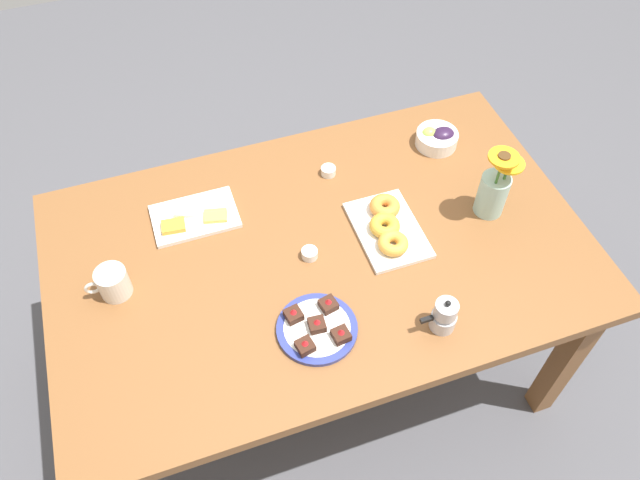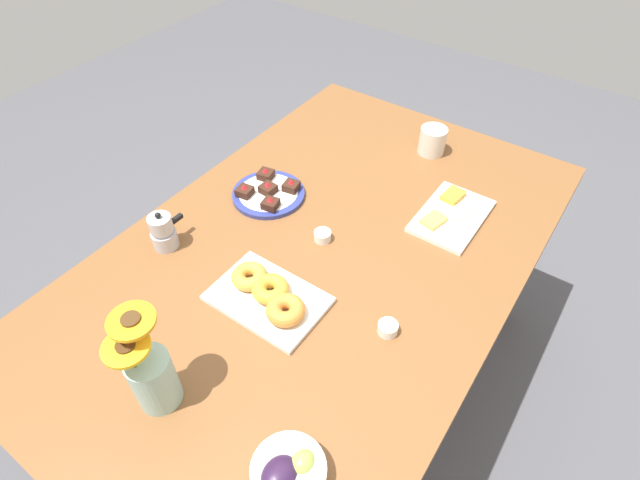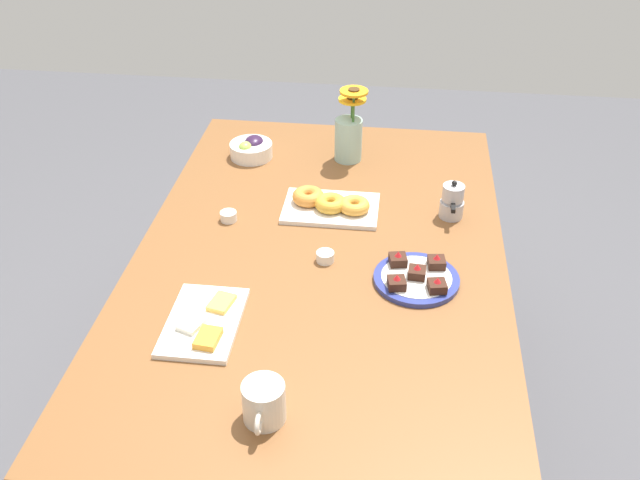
{
  "view_description": "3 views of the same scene",
  "coord_description": "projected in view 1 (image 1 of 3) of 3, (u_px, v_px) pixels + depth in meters",
  "views": [
    {
      "loc": [
        0.37,
        1.07,
        2.22
      ],
      "look_at": [
        0.0,
        0.0,
        0.78
      ],
      "focal_mm": 35.0,
      "sensor_mm": 36.0,
      "label": 1
    },
    {
      "loc": [
        -0.77,
        -0.54,
        1.72
      ],
      "look_at": [
        0.0,
        0.0,
        0.78
      ],
      "focal_mm": 28.0,
      "sensor_mm": 36.0,
      "label": 2
    },
    {
      "loc": [
        1.57,
        0.19,
        1.86
      ],
      "look_at": [
        0.0,
        0.0,
        0.78
      ],
      "focal_mm": 40.0,
      "sensor_mm": 36.0,
      "label": 3
    }
  ],
  "objects": [
    {
      "name": "ground_plane",
      "position": [
        320.0,
        363.0,
        2.44
      ],
      "size": [
        6.0,
        6.0,
        0.0
      ],
      "primitive_type": "plane",
      "color": "#4C4C51"
    },
    {
      "name": "grape_bowl",
      "position": [
        437.0,
        138.0,
        2.11
      ],
      "size": [
        0.14,
        0.14,
        0.07
      ],
      "color": "white",
      "rests_on": "dining_table"
    },
    {
      "name": "croissant_platter",
      "position": [
        387.0,
        226.0,
        1.88
      ],
      "size": [
        0.19,
        0.28,
        0.05
      ],
      "color": "white",
      "rests_on": "dining_table"
    },
    {
      "name": "moka_pot",
      "position": [
        444.0,
        316.0,
        1.66
      ],
      "size": [
        0.11,
        0.07,
        0.12
      ],
      "color": "#B7B7BC",
      "rests_on": "dining_table"
    },
    {
      "name": "dessert_plate",
      "position": [
        317.0,
        328.0,
        1.68
      ],
      "size": [
        0.22,
        0.22,
        0.05
      ],
      "color": "navy",
      "rests_on": "dining_table"
    },
    {
      "name": "jam_cup_berry",
      "position": [
        310.0,
        253.0,
        1.83
      ],
      "size": [
        0.05,
        0.05,
        0.03
      ],
      "color": "white",
      "rests_on": "dining_table"
    },
    {
      "name": "jam_cup_honey",
      "position": [
        328.0,
        171.0,
        2.04
      ],
      "size": [
        0.05,
        0.05,
        0.03
      ],
      "color": "white",
      "rests_on": "dining_table"
    },
    {
      "name": "flower_vase",
      "position": [
        494.0,
        191.0,
        1.88
      ],
      "size": [
        0.12,
        0.1,
        0.25
      ],
      "color": "#99C1B7",
      "rests_on": "dining_table"
    },
    {
      "name": "coffee_mug",
      "position": [
        113.0,
        282.0,
        1.73
      ],
      "size": [
        0.12,
        0.09,
        0.09
      ],
      "color": "beige",
      "rests_on": "dining_table"
    },
    {
      "name": "dining_table",
      "position": [
        320.0,
        265.0,
        1.93
      ],
      "size": [
        1.6,
        1.0,
        0.74
      ],
      "color": "brown",
      "rests_on": "ground_plane"
    },
    {
      "name": "cheese_platter",
      "position": [
        194.0,
        217.0,
        1.92
      ],
      "size": [
        0.26,
        0.17,
        0.03
      ],
      "color": "white",
      "rests_on": "dining_table"
    }
  ]
}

